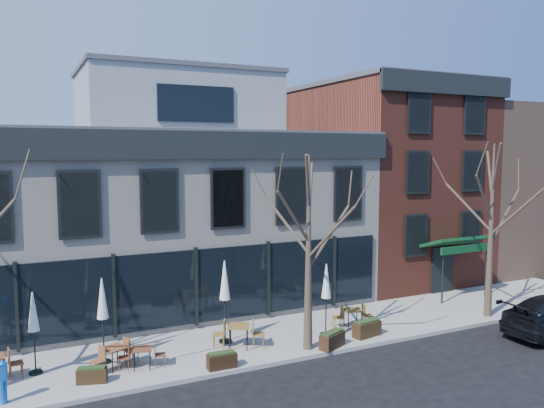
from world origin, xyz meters
name	(u,v)px	position (x,y,z in m)	size (l,w,h in m)	color
ground	(196,332)	(0.00, 0.00, 0.00)	(120.00, 120.00, 0.00)	black
sidewalk_front	(292,335)	(3.25, -2.15, 0.07)	(33.50, 4.70, 0.15)	gray
corner_building	(165,205)	(0.07, 5.07, 4.72)	(18.39, 10.39, 11.10)	beige
red_brick_building	(383,180)	(13.00, 4.98, 5.64)	(8.20, 11.78, 11.18)	brown
bg_building	(492,185)	(23.00, 6.00, 5.00)	(12.00, 12.00, 10.00)	#8C664C
tree_mid	(309,250)	(3.01, -3.90, 3.79)	(3.50, 3.55, 7.04)	#382B21
tree_right	(491,228)	(12.01, -3.90, 4.02)	(3.72, 3.77, 7.48)	#382B21
call_box	(3,380)	(-6.89, -3.85, 0.83)	(0.26, 0.26, 1.29)	#0D4BAA
cafe_set_1	(115,355)	(-3.63, -2.72, 0.61)	(1.74, 1.10, 0.90)	brown
cafe_set_2	(142,356)	(-2.81, -3.05, 0.57)	(1.61, 0.75, 0.82)	brown
cafe_set_3	(239,334)	(0.77, -2.72, 0.68)	(1.96, 1.25, 1.02)	brown
cafe_set_4	(353,316)	(5.82, -2.62, 0.62)	(1.77, 0.88, 0.91)	brown
umbrella_0	(33,316)	(-6.01, -2.01, 2.05)	(0.43, 0.43, 2.69)	black
umbrella_1	(102,303)	(-3.88, -2.04, 2.22)	(0.47, 0.47, 2.93)	black
umbrella_2	(225,285)	(0.52, -1.97, 2.34)	(0.50, 0.50, 3.11)	black
umbrella_3	(326,285)	(4.33, -2.96, 2.15)	(0.45, 0.45, 2.83)	black
planter_0	(92,375)	(-4.45, -3.50, 0.40)	(0.96, 0.60, 0.50)	black
planter_1	(222,360)	(-0.43, -4.20, 0.42)	(0.98, 0.41, 0.55)	black
planter_2	(332,340)	(3.85, -4.20, 0.45)	(1.17, 0.84, 0.61)	#331E11
planter_3	(367,328)	(5.70, -3.77, 0.47)	(1.21, 0.64, 0.64)	black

